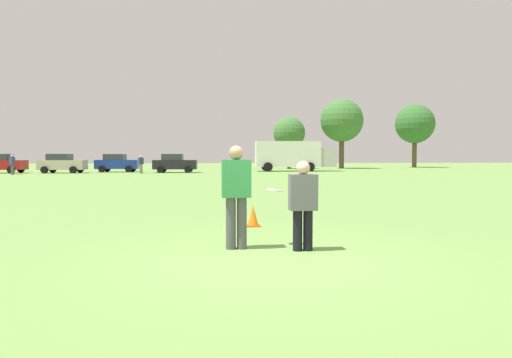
{
  "coord_description": "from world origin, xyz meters",
  "views": [
    {
      "loc": [
        -1.04,
        -6.71,
        1.57
      ],
      "look_at": [
        0.19,
        3.71,
        1.04
      ],
      "focal_mm": 31.28,
      "sensor_mm": 36.0,
      "label": 1
    }
  ],
  "objects_px": {
    "parked_car_mid_right": "(117,163)",
    "box_truck": "(293,155)",
    "frisbee": "(275,190)",
    "player_defender": "(303,201)",
    "player_thrower": "(236,191)",
    "parked_car_mid_left": "(1,163)",
    "parked_car_near_right": "(175,163)",
    "bystander_field_marshal": "(141,163)",
    "traffic_cone": "(253,216)",
    "bystander_far_jogger": "(12,163)",
    "parked_car_center": "(62,163)"
  },
  "relations": [
    {
      "from": "parked_car_mid_right",
      "to": "parked_car_near_right",
      "type": "distance_m",
      "value": 6.3
    },
    {
      "from": "parked_car_mid_right",
      "to": "bystander_far_jogger",
      "type": "relative_size",
      "value": 2.46
    },
    {
      "from": "frisbee",
      "to": "parked_car_mid_right",
      "type": "height_order",
      "value": "parked_car_mid_right"
    },
    {
      "from": "bystander_far_jogger",
      "to": "traffic_cone",
      "type": "bearing_deg",
      "value": -60.3
    },
    {
      "from": "frisbee",
      "to": "parked_car_mid_left",
      "type": "relative_size",
      "value": 0.06
    },
    {
      "from": "parked_car_near_right",
      "to": "player_defender",
      "type": "bearing_deg",
      "value": -83.13
    },
    {
      "from": "bystander_field_marshal",
      "to": "frisbee",
      "type": "bearing_deg",
      "value": -78.48
    },
    {
      "from": "frisbee",
      "to": "player_defender",
      "type": "bearing_deg",
      "value": -50.99
    },
    {
      "from": "parked_car_center",
      "to": "parked_car_mid_left",
      "type": "bearing_deg",
      "value": 174.93
    },
    {
      "from": "player_thrower",
      "to": "frisbee",
      "type": "bearing_deg",
      "value": 17.33
    },
    {
      "from": "bystander_field_marshal",
      "to": "parked_car_mid_right",
      "type": "bearing_deg",
      "value": 124.68
    },
    {
      "from": "player_thrower",
      "to": "frisbee",
      "type": "xyz_separation_m",
      "value": [
        0.69,
        0.22,
        -0.01
      ]
    },
    {
      "from": "traffic_cone",
      "to": "parked_car_near_right",
      "type": "height_order",
      "value": "parked_car_near_right"
    },
    {
      "from": "parked_car_center",
      "to": "bystander_field_marshal",
      "type": "distance_m",
      "value": 7.88
    },
    {
      "from": "player_defender",
      "to": "box_truck",
      "type": "relative_size",
      "value": 0.17
    },
    {
      "from": "traffic_cone",
      "to": "bystander_far_jogger",
      "type": "height_order",
      "value": "bystander_far_jogger"
    },
    {
      "from": "frisbee",
      "to": "box_truck",
      "type": "bearing_deg",
      "value": 78.06
    },
    {
      "from": "parked_car_mid_right",
      "to": "bystander_field_marshal",
      "type": "bearing_deg",
      "value": -55.32
    },
    {
      "from": "player_thrower",
      "to": "parked_car_center",
      "type": "xyz_separation_m",
      "value": [
        -13.94,
        36.71,
        -0.07
      ]
    },
    {
      "from": "traffic_cone",
      "to": "box_truck",
      "type": "bearing_deg",
      "value": 77.17
    },
    {
      "from": "parked_car_mid_right",
      "to": "parked_car_near_right",
      "type": "height_order",
      "value": "same"
    },
    {
      "from": "traffic_cone",
      "to": "bystander_field_marshal",
      "type": "xyz_separation_m",
      "value": [
        -6.88,
        32.25,
        0.73
      ]
    },
    {
      "from": "parked_car_near_right",
      "to": "box_truck",
      "type": "xyz_separation_m",
      "value": [
        12.35,
        2.72,
        0.83
      ]
    },
    {
      "from": "parked_car_mid_right",
      "to": "box_truck",
      "type": "xyz_separation_m",
      "value": [
        18.26,
        0.53,
        0.83
      ]
    },
    {
      "from": "bystander_field_marshal",
      "to": "player_thrower",
      "type": "bearing_deg",
      "value": -79.65
    },
    {
      "from": "player_defender",
      "to": "frisbee",
      "type": "bearing_deg",
      "value": 129.01
    },
    {
      "from": "player_thrower",
      "to": "player_defender",
      "type": "height_order",
      "value": "player_thrower"
    },
    {
      "from": "parked_car_near_right",
      "to": "player_thrower",
      "type": "bearing_deg",
      "value": -84.76
    },
    {
      "from": "frisbee",
      "to": "box_truck",
      "type": "xyz_separation_m",
      "value": [
        8.3,
        39.24,
        0.77
      ]
    },
    {
      "from": "parked_car_mid_right",
      "to": "player_defender",
      "type": "bearing_deg",
      "value": -75.19
    },
    {
      "from": "player_thrower",
      "to": "box_truck",
      "type": "height_order",
      "value": "box_truck"
    },
    {
      "from": "player_defender",
      "to": "bystander_far_jogger",
      "type": "height_order",
      "value": "bystander_far_jogger"
    },
    {
      "from": "box_truck",
      "to": "parked_car_mid_left",
      "type": "bearing_deg",
      "value": -175.51
    },
    {
      "from": "parked_car_near_right",
      "to": "bystander_far_jogger",
      "type": "height_order",
      "value": "parked_car_near_right"
    },
    {
      "from": "player_thrower",
      "to": "parked_car_mid_left",
      "type": "xyz_separation_m",
      "value": [
        -19.63,
        37.21,
        -0.07
      ]
    },
    {
      "from": "parked_car_mid_left",
      "to": "box_truck",
      "type": "distance_m",
      "value": 28.71
    },
    {
      "from": "parked_car_mid_right",
      "to": "box_truck",
      "type": "bearing_deg",
      "value": 1.66
    },
    {
      "from": "parked_car_mid_right",
      "to": "bystander_far_jogger",
      "type": "xyz_separation_m",
      "value": [
        -7.74,
        -5.72,
        0.06
      ]
    },
    {
      "from": "player_defender",
      "to": "parked_car_near_right",
      "type": "xyz_separation_m",
      "value": [
        -4.46,
        37.01,
        0.09
      ]
    },
    {
      "from": "player_defender",
      "to": "player_thrower",
      "type": "bearing_deg",
      "value": 165.73
    },
    {
      "from": "player_defender",
      "to": "parked_car_mid_right",
      "type": "xyz_separation_m",
      "value": [
        -10.36,
        39.2,
        0.09
      ]
    },
    {
      "from": "player_defender",
      "to": "traffic_cone",
      "type": "relative_size",
      "value": 3.13
    },
    {
      "from": "frisbee",
      "to": "parked_car_mid_left",
      "type": "xyz_separation_m",
      "value": [
        -20.32,
        37.0,
        -0.06
      ]
    },
    {
      "from": "parked_car_center",
      "to": "box_truck",
      "type": "relative_size",
      "value": 0.5
    },
    {
      "from": "parked_car_mid_left",
      "to": "parked_car_near_right",
      "type": "distance_m",
      "value": 16.27
    },
    {
      "from": "bystander_far_jogger",
      "to": "parked_car_mid_left",
      "type": "bearing_deg",
      "value": 123.18
    },
    {
      "from": "player_defender",
      "to": "bystander_field_marshal",
      "type": "bearing_deg",
      "value": 101.99
    },
    {
      "from": "parked_car_mid_right",
      "to": "bystander_far_jogger",
      "type": "bearing_deg",
      "value": -143.51
    },
    {
      "from": "bystander_far_jogger",
      "to": "frisbee",
      "type": "bearing_deg",
      "value": -61.79
    },
    {
      "from": "player_defender",
      "to": "bystander_field_marshal",
      "type": "relative_size",
      "value": 0.89
    }
  ]
}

